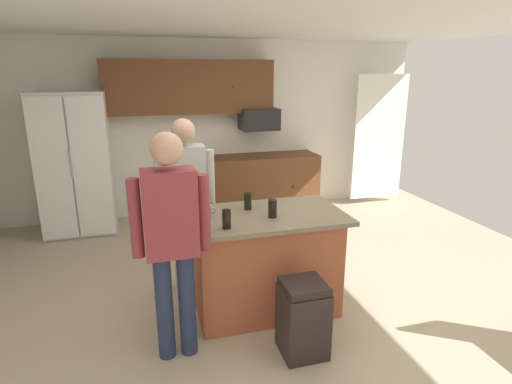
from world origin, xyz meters
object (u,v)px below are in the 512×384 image
at_px(microwave_over_range, 259,119).
at_px(trash_bin, 303,318).
at_px(glass_dark_ale, 272,208).
at_px(mug_ceramic_white, 206,212).
at_px(glass_stout_tall, 227,219).
at_px(person_guest_by_door, 186,193).
at_px(person_guest_right, 172,233).
at_px(refrigerator, 76,164).
at_px(kitchen_island, 265,261).
at_px(glass_pilsner, 248,201).

relative_size(microwave_over_range, trash_bin, 0.92).
xyz_separation_m(glass_dark_ale, mug_ceramic_white, (-0.55, 0.14, -0.03)).
bearing_deg(glass_dark_ale, glass_stout_tall, -160.84).
distance_m(person_guest_by_door, glass_dark_ale, 0.97).
bearing_deg(mug_ceramic_white, person_guest_right, -124.26).
relative_size(glass_dark_ale, glass_stout_tall, 1.01).
xyz_separation_m(microwave_over_range, glass_stout_tall, (-1.14, -2.97, -0.44)).
bearing_deg(refrigerator, trash_bin, -59.30).
distance_m(kitchen_island, glass_pilsner, 0.57).
bearing_deg(trash_bin, person_guest_right, 165.28).
xyz_separation_m(refrigerator, microwave_over_range, (2.60, 0.12, 0.50)).
bearing_deg(kitchen_island, person_guest_by_door, 135.03).
height_order(microwave_over_range, trash_bin, microwave_over_range).
xyz_separation_m(microwave_over_range, kitchen_island, (-0.74, -2.72, -0.98)).
bearing_deg(glass_pilsner, refrigerator, 125.62).
bearing_deg(glass_pilsner, glass_dark_ale, -60.38).
bearing_deg(trash_bin, glass_pilsner, 103.81).
xyz_separation_m(refrigerator, glass_stout_tall, (1.46, -2.85, 0.06)).
relative_size(glass_stout_tall, trash_bin, 0.25).
xyz_separation_m(kitchen_island, person_guest_by_door, (-0.62, 0.62, 0.52)).
bearing_deg(refrigerator, kitchen_island, -54.39).
bearing_deg(glass_dark_ale, kitchen_island, 108.34).
distance_m(person_guest_right, glass_pilsner, 0.95).
bearing_deg(kitchen_island, person_guest_right, -152.09).
distance_m(refrigerator, glass_pilsner, 3.00).
bearing_deg(kitchen_island, glass_pilsner, 125.48).
bearing_deg(kitchen_island, trash_bin, -82.24).
height_order(glass_stout_tall, trash_bin, glass_stout_tall).
bearing_deg(microwave_over_range, glass_stout_tall, -110.91).
height_order(microwave_over_range, kitchen_island, microwave_over_range).
bearing_deg(trash_bin, kitchen_island, 97.76).
bearing_deg(glass_pilsner, person_guest_right, -140.05).
bearing_deg(glass_dark_ale, microwave_over_range, 76.02).
height_order(kitchen_island, person_guest_by_door, person_guest_by_door).
relative_size(glass_pilsner, glass_stout_tall, 1.00).
bearing_deg(glass_dark_ale, refrigerator, 125.07).
distance_m(person_guest_right, glass_stout_tall, 0.49).
distance_m(microwave_over_range, person_guest_right, 3.57).
distance_m(person_guest_by_door, person_guest_right, 1.09).
distance_m(microwave_over_range, mug_ceramic_white, 2.99).
xyz_separation_m(glass_pilsner, trash_bin, (0.21, -0.86, -0.71)).
relative_size(person_guest_by_door, glass_dark_ale, 10.95).
height_order(person_guest_by_door, trash_bin, person_guest_by_door).
distance_m(microwave_over_range, person_guest_by_door, 2.54).
xyz_separation_m(refrigerator, kitchen_island, (1.86, -2.60, -0.47)).
height_order(refrigerator, glass_stout_tall, refrigerator).
bearing_deg(mug_ceramic_white, glass_dark_ale, -14.44).
height_order(person_guest_by_door, person_guest_right, person_guest_right).
bearing_deg(mug_ceramic_white, trash_bin, -50.48).
relative_size(refrigerator, glass_pilsner, 12.26).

